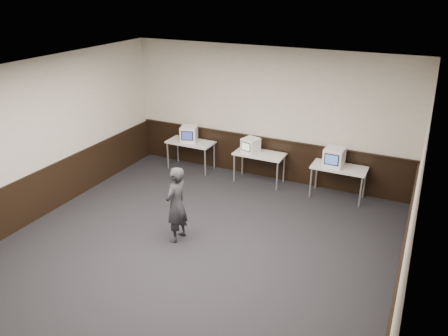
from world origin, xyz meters
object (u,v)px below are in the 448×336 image
Objects in this scene: desk_center at (259,156)px; desk_right at (339,170)px; desk_left at (191,144)px; emac_center at (251,145)px; person at (176,204)px; emac_left at (189,134)px; emac_right at (334,157)px.

desk_center and desk_right have the same top height.
emac_center is at bearing -1.09° from desk_left.
emac_left is at bearing -150.21° from person.
person is (1.45, -3.07, 0.06)m from desk_left.
desk_center is 2.27× the size of emac_left.
person is (-0.22, -3.04, -0.18)m from emac_center.
emac_center is (1.71, -0.03, -0.03)m from emac_left.
desk_right is 2.54× the size of emac_right.
person reaches higher than desk_center.
emac_center is at bearing -176.94° from emac_right.
emac_right is at bearing -177.89° from desk_right.
desk_left is at bearing -177.80° from emac_right.
desk_right is at bearing 4.39° from emac_right.
person is (-0.45, -3.07, 0.06)m from desk_center.
emac_left is (-3.84, -0.00, 0.27)m from desk_right.
person reaches higher than desk_left.
emac_right is at bearing 15.83° from emac_center.
emac_left is at bearing -177.76° from emac_right.
emac_right reaches higher than desk_left.
desk_left is 2.27× the size of emac_left.
emac_left reaches higher than desk_right.
desk_left is at bearing -14.88° from emac_left.
person is (-2.21, -3.07, -0.22)m from emac_right.
desk_right is 2.67× the size of emac_center.
emac_center reaches higher than desk_center.
desk_center is (1.90, 0.00, 0.00)m from desk_left.
emac_left is 0.36× the size of person.
person is at bearing -64.73° from desk_left.
desk_left is 3.67m from emac_right.
desk_center is 0.81× the size of person.
emac_right is 3.79m from person.
desk_center is at bearing -18.20° from emac_left.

